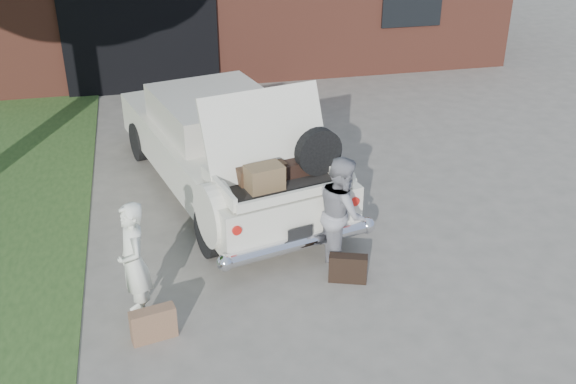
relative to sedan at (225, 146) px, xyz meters
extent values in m
plane|color=gray|center=(0.45, -2.96, -0.74)|extent=(90.00, 90.00, 0.00)
cube|color=black|center=(-1.05, 5.09, 0.36)|extent=(3.20, 0.30, 2.20)
cube|color=black|center=(4.95, 5.02, 0.86)|extent=(1.40, 0.08, 1.00)
cube|color=silver|center=(-0.01, 0.04, -0.13)|extent=(2.98, 5.22, 0.64)
cube|color=beige|center=(-0.08, 0.32, 0.44)|extent=(2.04, 2.30, 0.51)
cube|color=black|center=(-0.30, 1.23, 0.42)|extent=(1.50, 0.44, 0.43)
cube|color=black|center=(0.14, -0.58, 0.42)|extent=(1.50, 0.44, 0.43)
cylinder|color=black|center=(-0.46, -1.79, -0.42)|extent=(0.36, 0.68, 0.65)
cylinder|color=black|center=(1.23, -1.38, -0.42)|extent=(0.36, 0.68, 0.65)
cylinder|color=black|center=(-1.25, 1.46, -0.42)|extent=(0.36, 0.68, 0.65)
cylinder|color=black|center=(0.43, 1.87, -0.42)|extent=(0.36, 0.68, 0.65)
cylinder|color=silver|center=(0.58, -2.40, -0.35)|extent=(2.00, 0.65, 0.18)
cylinder|color=#A5140F|center=(-0.22, -2.52, 0.03)|extent=(0.14, 0.12, 0.12)
cylinder|color=#A5140F|center=(1.35, -2.14, 0.03)|extent=(0.14, 0.12, 0.12)
cube|color=black|center=(0.59, -2.42, -0.20)|extent=(0.33, 0.10, 0.17)
cube|color=black|center=(0.43, -1.78, 0.21)|extent=(1.74, 1.41, 0.04)
cube|color=silver|center=(-0.33, -1.97, 0.31)|extent=(0.31, 1.06, 0.18)
cube|color=silver|center=(1.20, -1.59, 0.31)|extent=(0.31, 1.06, 0.18)
cube|color=silver|center=(0.56, -2.30, 0.27)|extent=(1.54, 0.43, 0.12)
cube|color=silver|center=(0.35, -1.46, 0.76)|extent=(1.71, 0.84, 1.06)
cube|color=#47301E|center=(0.22, -1.63, 0.34)|extent=(0.72, 0.55, 0.21)
cube|color=brown|center=(0.24, -1.97, 0.39)|extent=(0.51, 0.39, 0.31)
cube|color=black|center=(0.59, -1.60, 0.32)|extent=(0.66, 0.51, 0.18)
cylinder|color=black|center=(0.99, -1.69, 0.54)|extent=(0.64, 0.30, 0.62)
imported|color=silver|center=(-1.40, -2.91, -0.03)|extent=(0.45, 0.59, 1.43)
imported|color=gray|center=(1.12, -2.37, 0.00)|extent=(0.59, 0.74, 1.48)
cube|color=#865F44|center=(-1.26, -3.34, -0.55)|extent=(0.51, 0.25, 0.38)
cube|color=black|center=(1.10, -2.76, -0.56)|extent=(0.49, 0.29, 0.36)
camera|label=1|loc=(-1.10, -9.28, 4.03)|focal=42.00mm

